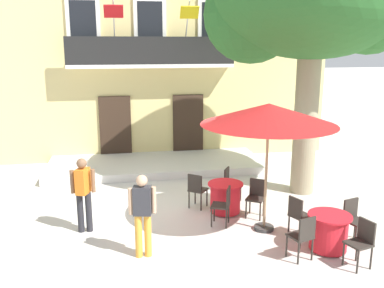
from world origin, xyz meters
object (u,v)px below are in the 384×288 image
object	(u,v)px
cafe_table_middle	(225,197)
cafe_chair_middle_2	(224,203)
cafe_chair_near_tree_3	(362,240)
cafe_chair_near_tree_2	(303,235)
plane_tree	(309,4)
cafe_chair_middle_3	(256,195)
pedestrian_mid_plaza	(143,211)
cafe_chair_near_tree_0	(354,218)
cafe_chair_middle_0	(230,183)
cafe_chair_middle_1	(197,188)
cafe_table_near_tree	(329,232)
cafe_chair_near_tree_1	(298,214)
cafe_umbrella	(269,115)
pedestrian_near_entrance	(83,191)

from	to	relation	value
cafe_table_middle	cafe_chair_middle_2	bearing A→B (deg)	-107.46
cafe_chair_near_tree_3	cafe_chair_near_tree_2	bearing A→B (deg)	157.50
plane_tree	cafe_chair_middle_2	bearing A→B (deg)	-144.96
cafe_chair_middle_2	cafe_chair_middle_3	distance (m)	0.97
cafe_chair_near_tree_2	pedestrian_mid_plaza	xyz separation A→B (m)	(-2.98, 0.69, 0.41)
cafe_chair_near_tree_0	cafe_chair_near_tree_2	size ratio (longest dim) A/B	1.00
cafe_chair_near_tree_2	cafe_chair_middle_0	size ratio (longest dim) A/B	1.00
cafe_chair_near_tree_2	plane_tree	bearing A→B (deg)	67.00
cafe_chair_near_tree_0	cafe_chair_middle_1	bearing A→B (deg)	140.66
cafe_table_near_tree	cafe_chair_middle_2	distance (m)	2.35
cafe_table_near_tree	pedestrian_mid_plaza	bearing A→B (deg)	173.94
plane_tree	cafe_chair_near_tree_3	distance (m)	6.13
cafe_chair_near_tree_2	cafe_chair_middle_0	world-z (taller)	same
cafe_chair_middle_1	cafe_chair_middle_2	distance (m)	1.19
cafe_chair_near_tree_1	pedestrian_mid_plaza	xyz separation A→B (m)	(-3.32, -0.27, 0.41)
cafe_chair_middle_0	cafe_chair_middle_1	world-z (taller)	same
cafe_chair_near_tree_0	cafe_chair_near_tree_1	size ratio (longest dim) A/B	1.00
cafe_chair_near_tree_2	cafe_chair_middle_3	world-z (taller)	same
cafe_chair_near_tree_0	cafe_umbrella	bearing A→B (deg)	152.22
cafe_table_near_tree	cafe_chair_middle_1	bearing A→B (deg)	129.60
cafe_chair_near_tree_3	cafe_chair_middle_1	bearing A→B (deg)	126.43
cafe_table_middle	cafe_chair_middle_0	world-z (taller)	cafe_chair_middle_0
plane_tree	cafe_chair_near_tree_0	xyz separation A→B (m)	(-0.17, -3.11, -4.53)
cafe_chair_near_tree_2	cafe_table_middle	xyz separation A→B (m)	(-0.86, 2.55, -0.14)
cafe_table_near_tree	cafe_chair_near_tree_2	xyz separation A→B (m)	(-0.69, -0.30, 0.14)
plane_tree	cafe_umbrella	world-z (taller)	plane_tree
cafe_chair_middle_3	pedestrian_near_entrance	world-z (taller)	pedestrian_near_entrance
pedestrian_near_entrance	pedestrian_mid_plaza	distance (m)	1.82
cafe_chair_middle_1	pedestrian_mid_plaza	world-z (taller)	pedestrian_mid_plaza
cafe_chair_middle_0	cafe_chair_near_tree_1	bearing A→B (deg)	-68.72
cafe_table_middle	cafe_chair_middle_3	bearing A→B (deg)	-27.14
cafe_table_near_tree	cafe_umbrella	world-z (taller)	cafe_umbrella
cafe_chair_near_tree_0	cafe_chair_middle_1	xyz separation A→B (m)	(-2.89, 2.37, 0.00)
cafe_table_near_tree	cafe_chair_middle_3	bearing A→B (deg)	114.82
cafe_chair_near_tree_2	pedestrian_mid_plaza	world-z (taller)	pedestrian_mid_plaza
cafe_table_middle	cafe_umbrella	xyz separation A→B (m)	(0.61, -1.11, 2.22)
cafe_table_middle	cafe_chair_near_tree_0	bearing A→B (deg)	-41.20
cafe_table_middle	cafe_chair_middle_2	world-z (taller)	cafe_chair_middle_2
plane_tree	cafe_chair_middle_2	xyz separation A→B (m)	(-2.65, -1.86, -4.53)
cafe_chair_near_tree_2	cafe_chair_middle_1	bearing A→B (deg)	116.97
cafe_chair_near_tree_3	cafe_umbrella	bearing A→B (deg)	123.52
cafe_chair_near_tree_2	pedestrian_mid_plaza	distance (m)	3.09
cafe_chair_near_tree_3	cafe_chair_middle_0	world-z (taller)	same
cafe_chair_middle_0	cafe_chair_middle_3	bearing A→B (deg)	-70.77
cafe_chair_near_tree_1	cafe_chair_middle_0	distance (m)	2.44
pedestrian_near_entrance	cafe_chair_middle_1	bearing A→B (deg)	18.48
pedestrian_near_entrance	cafe_chair_near_tree_1	bearing A→B (deg)	-13.53
plane_tree	pedestrian_mid_plaza	world-z (taller)	plane_tree
cafe_chair_near_tree_1	cafe_umbrella	size ratio (longest dim) A/B	0.31
cafe_chair_near_tree_1	cafe_chair_middle_3	distance (m)	1.35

